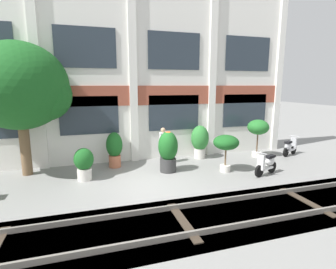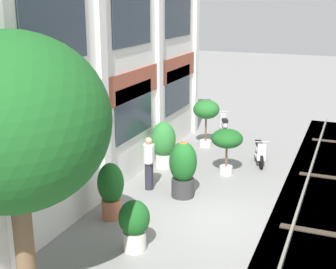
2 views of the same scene
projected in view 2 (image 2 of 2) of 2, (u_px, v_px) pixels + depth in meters
name	position (u px, v px, depth m)	size (l,w,h in m)	color
ground_plane	(209.00, 217.00, 12.71)	(80.00, 80.00, 0.00)	gray
apartment_facade	(92.00, 55.00, 12.76)	(16.26, 0.64, 8.51)	silver
rail_tracks	(321.00, 242.00, 11.69)	(23.90, 2.80, 0.43)	#4C473F
broadleaf_tree	(13.00, 127.00, 8.61)	(3.85, 3.67, 5.21)	brown
potted_plant_tall_urn	(206.00, 112.00, 18.38)	(1.04, 1.04, 1.90)	beige
potted_plant_low_pan	(227.00, 141.00, 15.51)	(1.06, 1.06, 1.56)	beige
potted_plant_glazed_jar	(134.00, 223.00, 10.87)	(0.74, 0.74, 1.25)	beige
potted_plant_ribbed_drum	(163.00, 142.00, 16.22)	(0.87, 0.87, 1.64)	beige
potted_plant_fluted_column	(183.00, 167.00, 13.79)	(0.82, 0.82, 1.72)	#333333
potted_plant_stone_basin	(111.00, 188.00, 12.44)	(0.71, 0.71, 1.56)	#B76647
scooter_near_curb	(259.00, 152.00, 16.69)	(1.33, 0.68, 0.98)	black
scooter_second_parked	(224.00, 126.00, 20.15)	(1.29, 0.74, 0.98)	black
resident_by_doorway	(149.00, 162.00, 14.32)	(0.41, 0.39, 1.68)	#282833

